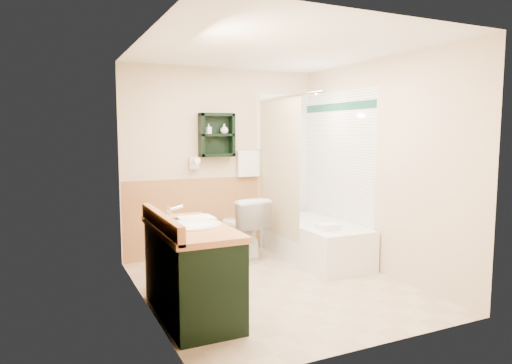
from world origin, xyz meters
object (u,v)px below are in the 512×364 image
at_px(bathtub, 317,241).
at_px(soap_bottle_a, 209,131).
at_px(vanity_book, 166,211).
at_px(soap_bottle_b, 224,130).
at_px(wall_shelf, 217,135).
at_px(vanity, 192,271).
at_px(hair_dryer, 194,163).
at_px(toilet, 241,228).

bearing_deg(bathtub, soap_bottle_a, 146.55).
relative_size(vanity_book, soap_bottle_b, 1.78).
bearing_deg(wall_shelf, vanity_book, -124.09).
distance_m(vanity, soap_bottle_a, 2.26).
relative_size(hair_dryer, soap_bottle_a, 1.94).
bearing_deg(hair_dryer, soap_bottle_b, -4.30).
height_order(vanity, toilet, vanity).
distance_m(toilet, soap_bottle_b, 1.26).
relative_size(hair_dryer, soap_bottle_b, 1.90).
xyz_separation_m(bathtub, vanity_book, (-2.08, -0.81, 0.67)).
bearing_deg(vanity, soap_bottle_b, 60.45).
bearing_deg(vanity, vanity_book, 130.54).
relative_size(wall_shelf, toilet, 0.70).
bearing_deg(hair_dryer, vanity_book, -115.53).
height_order(bathtub, toilet, toilet).
xyz_separation_m(toilet, soap_bottle_b, (-0.11, 0.27, 1.23)).
bearing_deg(toilet, vanity, 47.26).
bearing_deg(vanity_book, soap_bottle_b, 58.72).
height_order(hair_dryer, toilet, hair_dryer).
relative_size(vanity, soap_bottle_b, 9.86).
height_order(wall_shelf, toilet, wall_shelf).
distance_m(hair_dryer, toilet, 1.01).
distance_m(hair_dryer, soap_bottle_b, 0.58).
distance_m(vanity_book, soap_bottle_b, 2.07).
relative_size(wall_shelf, soap_bottle_a, 4.44).
xyz_separation_m(wall_shelf, hair_dryer, (-0.30, 0.02, -0.35)).
relative_size(vanity, vanity_book, 5.53).
bearing_deg(vanity_book, wall_shelf, 61.23).
relative_size(bathtub, soap_bottle_b, 11.90).
bearing_deg(wall_shelf, bathtub, -36.38).
bearing_deg(soap_bottle_b, toilet, -68.06).
bearing_deg(soap_bottle_a, vanity_book, -121.31).
relative_size(toilet, soap_bottle_a, 6.37).
bearing_deg(vanity_book, soap_bottle_a, 64.01).
height_order(vanity, vanity_book, vanity_book).
xyz_separation_m(hair_dryer, soap_bottle_b, (0.40, -0.03, 0.41)).
height_order(bathtub, vanity_book, vanity_book).
bearing_deg(wall_shelf, vanity, -116.97).
distance_m(toilet, vanity_book, 1.88).
height_order(vanity_book, soap_bottle_a, soap_bottle_a).
bearing_deg(vanity_book, toilet, 50.78).
bearing_deg(wall_shelf, soap_bottle_a, -177.41).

